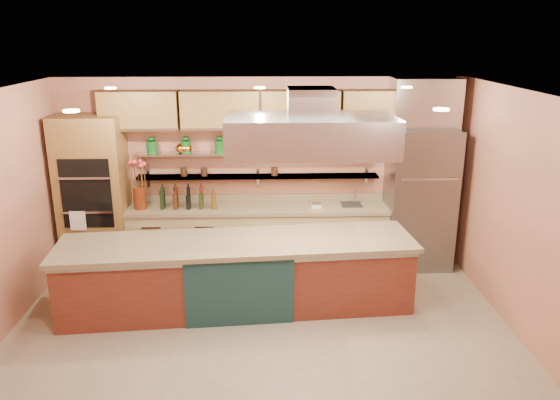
{
  "coord_description": "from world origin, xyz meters",
  "views": [
    {
      "loc": [
        0.06,
        -5.54,
        3.41
      ],
      "look_at": [
        0.24,
        1.0,
        1.4
      ],
      "focal_mm": 35.0,
      "sensor_mm": 36.0,
      "label": 1
    }
  ],
  "objects_px": {
    "island": "(238,274)",
    "copper_kettle": "(181,148)",
    "green_canister": "(226,146)",
    "kitchen_scale": "(316,204)",
    "refrigerator": "(420,199)",
    "flower_vase": "(140,198)"
  },
  "relations": [
    {
      "from": "island",
      "to": "copper_kettle",
      "type": "xyz_separation_m",
      "value": [
        -0.87,
        1.52,
        1.33
      ]
    },
    {
      "from": "island",
      "to": "green_canister",
      "type": "xyz_separation_m",
      "value": [
        -0.21,
        1.52,
        1.35
      ]
    },
    {
      "from": "kitchen_scale",
      "to": "island",
      "type": "bearing_deg",
      "value": -108.37
    },
    {
      "from": "refrigerator",
      "to": "green_canister",
      "type": "distance_m",
      "value": 2.97
    },
    {
      "from": "copper_kettle",
      "to": "green_canister",
      "type": "xyz_separation_m",
      "value": [
        0.66,
        0.0,
        0.03
      ]
    },
    {
      "from": "refrigerator",
      "to": "copper_kettle",
      "type": "bearing_deg",
      "value": 176.26
    },
    {
      "from": "copper_kettle",
      "to": "green_canister",
      "type": "distance_m",
      "value": 0.66
    },
    {
      "from": "island",
      "to": "kitchen_scale",
      "type": "xyz_separation_m",
      "value": [
        1.11,
        1.3,
        0.52
      ]
    },
    {
      "from": "refrigerator",
      "to": "copper_kettle",
      "type": "distance_m",
      "value": 3.6
    },
    {
      "from": "refrigerator",
      "to": "flower_vase",
      "type": "xyz_separation_m",
      "value": [
        -4.13,
        0.01,
        0.05
      ]
    },
    {
      "from": "flower_vase",
      "to": "green_canister",
      "type": "bearing_deg",
      "value": 9.86
    },
    {
      "from": "refrigerator",
      "to": "kitchen_scale",
      "type": "distance_m",
      "value": 1.54
    },
    {
      "from": "refrigerator",
      "to": "kitchen_scale",
      "type": "height_order",
      "value": "refrigerator"
    },
    {
      "from": "flower_vase",
      "to": "green_canister",
      "type": "relative_size",
      "value": 1.75
    },
    {
      "from": "flower_vase",
      "to": "kitchen_scale",
      "type": "xyz_separation_m",
      "value": [
        2.59,
        0.0,
        -0.13
      ]
    },
    {
      "from": "refrigerator",
      "to": "flower_vase",
      "type": "height_order",
      "value": "refrigerator"
    },
    {
      "from": "flower_vase",
      "to": "copper_kettle",
      "type": "height_order",
      "value": "copper_kettle"
    },
    {
      "from": "copper_kettle",
      "to": "green_canister",
      "type": "relative_size",
      "value": 0.92
    },
    {
      "from": "flower_vase",
      "to": "green_canister",
      "type": "distance_m",
      "value": 1.47
    },
    {
      "from": "kitchen_scale",
      "to": "flower_vase",
      "type": "bearing_deg",
      "value": -157.74
    },
    {
      "from": "refrigerator",
      "to": "green_canister",
      "type": "height_order",
      "value": "refrigerator"
    },
    {
      "from": "green_canister",
      "to": "island",
      "type": "bearing_deg",
      "value": -82.02
    }
  ]
}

